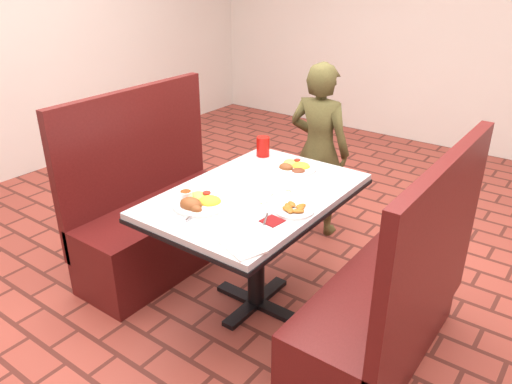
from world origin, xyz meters
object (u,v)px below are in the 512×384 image
dining_table (256,208)px  diner_person (319,150)px  booth_bench_left (159,219)px  far_dinner_plate (295,165)px  red_tumbler (263,147)px  plantain_plate (294,209)px  booth_bench_right (386,310)px  near_dinner_plate (199,200)px

dining_table → diner_person: diner_person is taller
booth_bench_left → diner_person: bearing=59.9°
far_dinner_plate → red_tumbler: red_tumbler is taller
red_tumbler → plantain_plate: bearing=-42.9°
booth_bench_left → red_tumbler: booth_bench_left is taller
red_tumbler → booth_bench_right: bearing=-23.3°
near_dinner_plate → booth_bench_left: bearing=155.3°
diner_person → red_tumbler: bearing=77.6°
dining_table → far_dinner_plate: size_ratio=4.62×
booth_bench_right → red_tumbler: 1.28m
plantain_plate → dining_table: bearing=166.3°
red_tumbler → diner_person: bearing=80.8°
plantain_plate → booth_bench_left: bearing=176.3°
diner_person → dining_table: bearing=97.6°
booth_bench_left → near_dinner_plate: (0.66, -0.30, 0.45)m
plantain_plate → diner_person: bearing=113.8°
near_dinner_plate → red_tumbler: red_tumbler is taller
dining_table → red_tumbler: (-0.29, 0.47, 0.16)m
booth_bench_left → diner_person: diner_person is taller
booth_bench_left → far_dinner_plate: 0.99m
booth_bench_left → far_dinner_plate: bearing=26.7°
booth_bench_right → plantain_plate: (-0.51, -0.07, 0.43)m
dining_table → near_dinner_plate: bearing=-114.4°
booth_bench_right → dining_table: bearing=180.0°
red_tumbler → near_dinner_plate: bearing=-78.8°
booth_bench_left → near_dinner_plate: booth_bench_left is taller
booth_bench_left → plantain_plate: size_ratio=5.97×
booth_bench_left → red_tumbler: size_ratio=9.57×
near_dinner_plate → far_dinner_plate: bearing=79.4°
booth_bench_left → booth_bench_right: same height
diner_person → near_dinner_plate: bearing=89.3°
near_dinner_plate → red_tumbler: 0.79m
near_dinner_plate → dining_table: bearing=65.6°
far_dinner_plate → diner_person: bearing=106.8°
far_dinner_plate → plantain_plate: 0.55m
near_dinner_plate → plantain_plate: near_dinner_plate is taller
diner_person → plantain_plate: (0.49, -1.11, 0.13)m
plantain_plate → red_tumbler: red_tumbler is taller
booth_bench_left → near_dinner_plate: bearing=-24.7°
near_dinner_plate → diner_person: bearing=92.6°
dining_table → near_dinner_plate: (-0.14, -0.30, 0.13)m
booth_bench_right → plantain_plate: bearing=-172.1°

